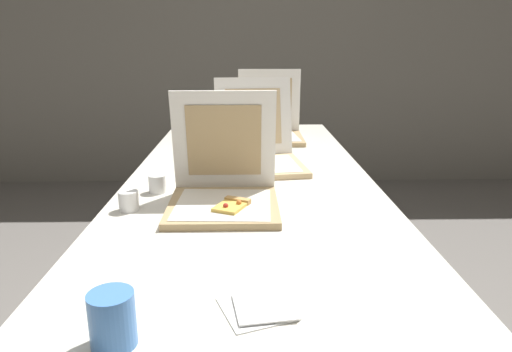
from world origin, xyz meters
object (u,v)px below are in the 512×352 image
pizza_box_front (224,191)px  cup_white_far (196,148)px  cup_white_near_left (129,201)px  cup_printed_front (112,319)px  napkin_pile (262,307)px  pizza_box_back (270,129)px  table (250,189)px  pizza_box_middle (259,154)px  cup_white_near_center (158,184)px

pizza_box_front → cup_white_far: (-0.17, 0.72, -0.02)m
cup_white_near_left → cup_printed_front: (0.14, -0.67, 0.02)m
cup_printed_front → napkin_pile: 0.28m
pizza_box_back → cup_printed_front: size_ratio=3.66×
table → cup_white_near_left: size_ratio=38.25×
pizza_box_middle → cup_white_near_center: size_ratio=7.45×
cup_white_far → cup_white_near_center: (-0.07, -0.57, 0.00)m
cup_white_far → pizza_box_back: bearing=43.0°
cup_printed_front → table: bearing=76.6°
cup_white_near_left → cup_printed_front: cup_printed_front is taller
pizza_box_back → cup_white_near_left: size_ratio=5.83×
table → cup_white_far: size_ratio=38.25×
pizza_box_middle → napkin_pile: pizza_box_middle is taller
pizza_box_middle → cup_white_far: size_ratio=7.45×
cup_white_near_center → napkin_pile: (0.34, -0.74, -0.03)m
pizza_box_back → cup_white_far: (-0.36, -0.34, -0.02)m
cup_white_near_left → cup_white_far: bearing=80.3°
pizza_box_middle → napkin_pile: (-0.02, -1.08, -0.05)m
pizza_box_middle → napkin_pile: bearing=-99.1°
table → cup_white_near_left: cup_white_near_left is taller
table → cup_white_far: bearing=122.1°
table → cup_printed_front: 1.05m
cup_printed_front → napkin_pile: (0.26, 0.11, -0.05)m
cup_white_far → cup_white_near_center: bearing=-97.2°
cup_white_near_left → cup_printed_front: bearing=-78.4°
pizza_box_front → cup_white_near_left: (-0.29, -0.03, -0.02)m
cup_white_near_left → cup_white_near_center: same height
napkin_pile → pizza_box_back: bearing=86.7°
pizza_box_front → cup_white_near_center: size_ratio=5.77×
pizza_box_front → pizza_box_back: bearing=79.1°
pizza_box_back → table: bearing=-98.7°
pizza_box_back → cup_white_near_left: pizza_box_back is taller
pizza_box_back → cup_white_near_center: 1.00m
pizza_box_front → cup_white_near_left: pizza_box_front is taller
pizza_box_front → cup_white_near_center: pizza_box_front is taller
pizza_box_front → cup_white_far: 0.74m
pizza_box_front → cup_white_near_left: bearing=-175.1°
pizza_box_back → cup_white_near_left: bearing=-114.4°
cup_white_near_left → table: bearing=42.5°
cup_white_near_left → pizza_box_middle: bearing=51.3°
pizza_box_middle → cup_white_near_center: pizza_box_middle is taller
cup_white_near_center → cup_white_near_left: bearing=-107.5°
pizza_box_front → cup_printed_front: (-0.16, -0.69, -0.00)m
pizza_box_front → cup_white_near_center: 0.28m
pizza_box_middle → cup_white_near_center: (-0.36, -0.34, -0.02)m
pizza_box_middle → table: bearing=-111.1°
cup_white_near_center → cup_printed_front: cup_printed_front is taller
cup_white_far → cup_printed_front: size_ratio=0.63×
table → napkin_pile: 0.91m
pizza_box_middle → cup_white_near_left: pizza_box_middle is taller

